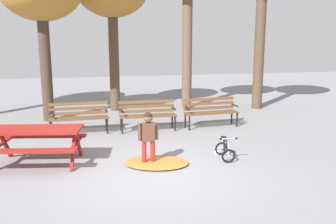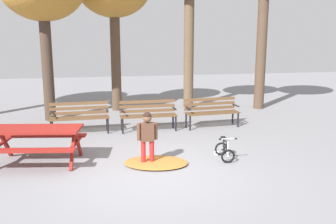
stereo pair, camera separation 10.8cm
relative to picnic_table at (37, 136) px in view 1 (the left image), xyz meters
name	(u,v)px [view 1 (the left image)]	position (x,y,z in m)	size (l,w,h in m)	color
ground	(155,174)	(2.28, -1.12, -0.59)	(36.00, 36.00, 0.00)	gray
picnic_table	(37,136)	(0.00, 0.00, 0.00)	(2.01, 1.63, 0.79)	maroon
park_bench_far_left	(79,115)	(0.79, 2.39, -0.08)	(1.61, 0.50, 0.85)	brown
park_bench_left	(147,113)	(2.69, 2.29, -0.08)	(1.60, 0.46, 0.85)	brown
park_bench_right	(211,110)	(4.58, 2.32, -0.08)	(1.63, 0.57, 0.85)	brown
child_standing	(148,134)	(2.25, -0.56, 0.07)	(0.43, 0.19, 1.12)	red
kids_bicycle	(225,150)	(3.94, -0.55, -0.39)	(0.40, 0.58, 0.54)	black
leaf_pile	(157,163)	(2.42, -0.58, -0.56)	(1.35, 0.94, 0.07)	#B26B2D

